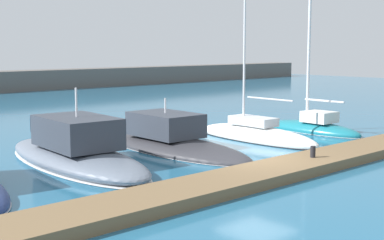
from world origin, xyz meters
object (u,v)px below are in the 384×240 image
at_px(sailboat_teal_fifth, 312,126).
at_px(dock_bollard, 313,152).
at_px(motorboat_charcoal_third, 172,143).
at_px(motorboat_slate_second, 75,152).
at_px(sailboat_white_fourth, 256,135).

height_order(sailboat_teal_fifth, dock_bollard, sailboat_teal_fifth).
distance_m(motorboat_charcoal_third, dock_bollard, 6.65).
bearing_deg(sailboat_teal_fifth, motorboat_slate_second, 86.16).
bearing_deg(sailboat_white_fourth, sailboat_teal_fifth, -93.10).
relative_size(sailboat_white_fourth, dock_bollard, 35.96).
height_order(motorboat_slate_second, motorboat_charcoal_third, motorboat_slate_second).
relative_size(motorboat_slate_second, motorboat_charcoal_third, 1.06).
bearing_deg(motorboat_charcoal_third, motorboat_slate_second, 90.24).
height_order(motorboat_charcoal_third, sailboat_teal_fifth, sailboat_teal_fifth).
bearing_deg(motorboat_charcoal_third, sailboat_white_fourth, -99.60).
height_order(motorboat_charcoal_third, sailboat_white_fourth, sailboat_white_fourth).
xyz_separation_m(motorboat_charcoal_third, sailboat_teal_fifth, (8.94, -1.25, 0.05)).
relative_size(motorboat_slate_second, sailboat_white_fourth, 0.63).
xyz_separation_m(motorboat_slate_second, sailboat_white_fourth, (9.51, -1.07, -0.21)).
bearing_deg(dock_bollard, sailboat_teal_fifth, 35.25).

